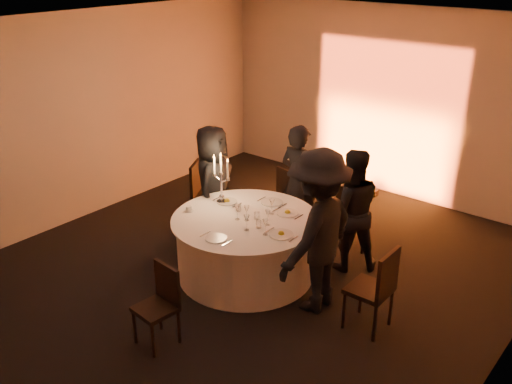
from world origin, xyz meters
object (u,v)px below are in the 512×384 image
Objects in this scene: chair_right at (377,286)px; candelabra at (221,185)px; chair_back_left at (292,194)px; chair_back_right at (352,213)px; guest_back_right at (350,210)px; chair_left at (203,191)px; banquet_table at (246,247)px; chair_front at (160,301)px; coffee_cup at (189,209)px; guest_left at (213,184)px; guest_back_left at (298,182)px; guest_right at (317,232)px.

chair_right is 2.38m from candelabra.
chair_back_right reaches higher than chair_back_left.
chair_right is at bearing 90.41° from guest_back_right.
candelabra is at bearing -149.38° from chair_left.
chair_front is (0.17, -1.55, 0.09)m from banquet_table.
coffee_cup is at bearing 27.66° from chair_back_right.
guest_back_right is at bearing -99.79° from guest_left.
guest_left is 2.43× the size of candelabra.
banquet_table is at bearing -90.50° from chair_right.
chair_back_left is at bearing -81.33° from chair_left.
guest_back_right reaches higher than chair_back_left.
guest_back_left is 0.86× the size of guest_right.
guest_back_left reaches higher than banquet_table.
chair_back_right is at bearing 45.31° from candelabra.
guest_left is (0.40, -0.20, 0.28)m from chair_left.
guest_back_right is (0.99, -0.30, -0.02)m from guest_back_left.
chair_right is at bearing -4.37° from candelabra.
guest_back_left is (-0.78, -0.13, 0.28)m from chair_back_right.
chair_left is at bearing 31.02° from guest_back_left.
guest_back_left is at bearing -59.16° from guest_back_right.
guest_back_right is 2.00m from coffee_cup.
chair_left is at bearing 37.39° from guest_left.
coffee_cup is (-1.72, -0.26, -0.14)m from guest_right.
chair_back_left is 2.56m from chair_right.
chair_right is at bearing 6.39° from coffee_cup.
chair_front is at bearing -175.92° from guest_left.
guest_back_left is 1.03× the size of guest_back_right.
guest_back_right is at bearing -110.66° from chair_left.
guest_back_left is (-0.11, 1.26, 0.43)m from banquet_table.
coffee_cup is at bearing -83.88° from chair_right.
chair_back_right is at bearing -166.67° from guest_right.
candelabra reaches higher than banquet_table.
guest_right is 17.09× the size of coffee_cup.
chair_left is 1.13× the size of chair_front.
banquet_table is 1.10× the size of guest_left.
banquet_table is 1.37m from guest_back_right.
chair_front is at bearing -31.29° from guest_right.
guest_left reaches higher than candelabra.
chair_back_right is at bearing 85.99° from chair_front.
coffee_cup is at bearing -106.91° from candelabra.
chair_left is 1.02× the size of chair_back_right.
guest_back_left is at bearing -124.06° from chair_right.
coffee_cup is (-0.85, 1.26, 0.32)m from chair_front.
guest_left is at bearing 69.48° from chair_back_left.
chair_right is 2.30m from guest_back_left.
chair_right is (2.12, -1.44, 0.03)m from chair_back_left.
candelabra is (-0.20, -1.26, 0.49)m from chair_back_left.
chair_back_left is at bearing -25.55° from chair_back_right.
banquet_table is 0.84m from candelabra.
guest_back_left is (0.85, 0.81, -0.01)m from guest_left.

